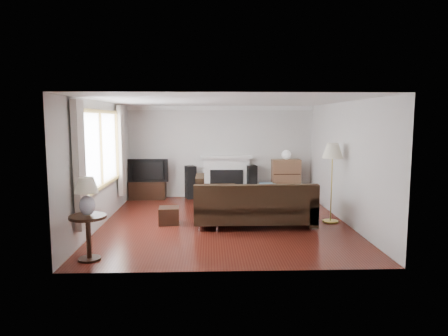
{
  "coord_description": "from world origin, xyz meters",
  "views": [
    {
      "loc": [
        -0.3,
        -8.17,
        2.14
      ],
      "look_at": [
        0.0,
        0.3,
        1.1
      ],
      "focal_mm": 32.0,
      "sensor_mm": 36.0,
      "label": 1
    }
  ],
  "objects_px": {
    "coffee_table": "(256,201)",
    "side_table": "(89,238)",
    "sectional_sofa": "(254,205)",
    "tv_stand": "(148,190)",
    "bookshelf": "(286,179)",
    "floor_lamp": "(332,183)"
  },
  "relations": [
    {
      "from": "side_table",
      "to": "floor_lamp",
      "type": "bearing_deg",
      "value": 25.79
    },
    {
      "from": "tv_stand",
      "to": "side_table",
      "type": "relative_size",
      "value": 1.4
    },
    {
      "from": "side_table",
      "to": "coffee_table",
      "type": "bearing_deg",
      "value": 48.32
    },
    {
      "from": "tv_stand",
      "to": "floor_lamp",
      "type": "relative_size",
      "value": 0.59
    },
    {
      "from": "sectional_sofa",
      "to": "coffee_table",
      "type": "bearing_deg",
      "value": 82.13
    },
    {
      "from": "bookshelf",
      "to": "sectional_sofa",
      "type": "xyz_separation_m",
      "value": [
        -1.19,
        -2.87,
        -0.11
      ]
    },
    {
      "from": "sectional_sofa",
      "to": "floor_lamp",
      "type": "bearing_deg",
      "value": 8.35
    },
    {
      "from": "side_table",
      "to": "sectional_sofa",
      "type": "bearing_deg",
      "value": 34.37
    },
    {
      "from": "bookshelf",
      "to": "floor_lamp",
      "type": "bearing_deg",
      "value": -80.39
    },
    {
      "from": "floor_lamp",
      "to": "side_table",
      "type": "xyz_separation_m",
      "value": [
        -4.37,
        -2.11,
        -0.48
      ]
    },
    {
      "from": "sectional_sofa",
      "to": "coffee_table",
      "type": "distance_m",
      "value": 1.45
    },
    {
      "from": "side_table",
      "to": "tv_stand",
      "type": "bearing_deg",
      "value": 88.0
    },
    {
      "from": "sectional_sofa",
      "to": "side_table",
      "type": "height_order",
      "value": "sectional_sofa"
    },
    {
      "from": "sectional_sofa",
      "to": "floor_lamp",
      "type": "distance_m",
      "value": 1.7
    },
    {
      "from": "sectional_sofa",
      "to": "coffee_table",
      "type": "relative_size",
      "value": 2.35
    },
    {
      "from": "coffee_table",
      "to": "side_table",
      "type": "relative_size",
      "value": 1.6
    },
    {
      "from": "bookshelf",
      "to": "coffee_table",
      "type": "xyz_separation_m",
      "value": [
        -0.99,
        -1.45,
        -0.31
      ]
    },
    {
      "from": "coffee_table",
      "to": "floor_lamp",
      "type": "xyz_separation_m",
      "value": [
        1.44,
        -1.18,
        0.61
      ]
    },
    {
      "from": "coffee_table",
      "to": "floor_lamp",
      "type": "distance_m",
      "value": 1.96
    },
    {
      "from": "floor_lamp",
      "to": "sectional_sofa",
      "type": "bearing_deg",
      "value": -171.65
    },
    {
      "from": "tv_stand",
      "to": "side_table",
      "type": "xyz_separation_m",
      "value": [
        -0.16,
        -4.71,
        0.1
      ]
    },
    {
      "from": "tv_stand",
      "to": "bookshelf",
      "type": "relative_size",
      "value": 0.92
    }
  ]
}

